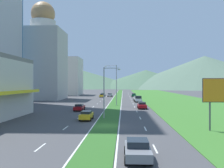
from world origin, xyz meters
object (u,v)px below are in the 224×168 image
object	(u,v)px
car_0	(136,98)
car_2	(134,95)
street_lamp_mid	(115,82)
car_1	(103,94)
car_5	(142,105)
street_lamp_near	(106,89)
car_4	(110,95)
car_3	(138,149)
car_8	(102,95)
pickup_truck_0	(138,99)
car_7	(79,107)
car_6	(86,115)

from	to	relation	value
car_0	car_2	distance (m)	22.09
street_lamp_mid	car_2	size ratio (longest dim) A/B	2.20
car_2	car_1	bearing A→B (deg)	-116.56
car_5	car_0	bearing A→B (deg)	179.60
street_lamp_near	car_1	distance (m)	71.16
car_4	car_1	bearing A→B (deg)	30.96
car_4	car_0	bearing A→B (deg)	-156.13
car_1	car_2	size ratio (longest dim) A/B	0.89
street_lamp_near	car_3	bearing A→B (deg)	-79.28
car_2	car_8	xyz separation A→B (m)	(-13.42, -3.10, -0.01)
street_lamp_near	car_4	distance (m)	65.14
street_lamp_mid	car_4	xyz separation A→B (m)	(-3.74, 42.24, -5.23)
street_lamp_near	pickup_truck_0	size ratio (longest dim) A/B	1.55
car_1	car_3	world-z (taller)	car_3
car_0	car_7	xyz separation A→B (m)	(-13.67, -30.72, -0.04)
car_3	car_4	distance (m)	85.80
street_lamp_mid	car_3	distance (m)	43.71
car_1	car_4	xyz separation A→B (m)	(3.48, -5.81, 0.03)
car_1	car_4	size ratio (longest dim) A/B	0.97
car_1	car_2	distance (m)	15.46
street_lamp_mid	car_7	xyz separation A→B (m)	(-7.15, -11.67, -5.27)
car_5	pickup_truck_0	size ratio (longest dim) A/B	0.82
car_4	car_7	distance (m)	54.02
car_5	car_8	xyz separation A→B (m)	(-13.16, 45.09, -0.01)
street_lamp_near	car_3	world-z (taller)	street_lamp_near
street_lamp_mid	pickup_truck_0	size ratio (longest dim) A/B	1.94
car_1	car_3	distance (m)	91.91
car_8	car_2	bearing A→B (deg)	-77.00
car_3	car_2	bearing A→B (deg)	177.68
car_0	car_8	xyz separation A→B (m)	(-13.34, 18.99, -0.02)
car_5	street_lamp_mid	bearing A→B (deg)	-138.04
street_lamp_near	street_lamp_mid	bearing A→B (deg)	88.19
car_4	car_8	distance (m)	5.21
street_lamp_near	car_1	xyz separation A→B (m)	(-6.51, 70.74, -4.12)
car_3	street_lamp_near	bearing A→B (deg)	-169.28
car_1	car_7	bearing A→B (deg)	-179.92
street_lamp_mid	car_8	size ratio (longest dim) A/B	2.23
car_5	car_7	xyz separation A→B (m)	(-13.49, -4.61, -0.03)
car_8	car_3	bearing A→B (deg)	-172.99
street_lamp_near	car_6	xyz separation A→B (m)	(-2.96, -1.61, -4.11)
car_1	car_6	distance (m)	72.44
car_5	pickup_truck_0	bearing A→B (deg)	179.12
car_2	street_lamp_near	bearing A→B (deg)	-6.54
car_6	car_8	bearing A→B (deg)	2.89
street_lamp_near	car_4	bearing A→B (deg)	92.67
street_lamp_mid	car_3	xyz separation A→B (m)	(3.18, -43.28, -5.26)
car_8	pickup_truck_0	distance (m)	29.13
car_6	car_7	size ratio (longest dim) A/B	0.92
street_lamp_near	street_lamp_mid	xyz separation A→B (m)	(0.72, 22.70, 1.14)
street_lamp_near	pickup_truck_0	xyz separation A→B (m)	(7.35, 34.89, -3.88)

